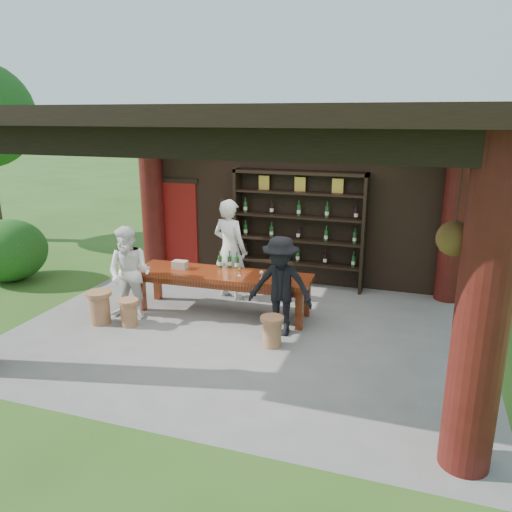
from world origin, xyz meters
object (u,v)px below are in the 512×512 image
(stool_near_left, at_px, (129,312))
(guest_man, at_px, (280,286))
(guest_woman, at_px, (130,273))
(wine_shelf, at_px, (298,229))
(tasting_table, at_px, (223,279))
(host, at_px, (230,249))
(stool_near_right, at_px, (272,331))
(napkin_basket, at_px, (180,265))
(stool_far_left, at_px, (100,306))

(stool_near_left, height_order, guest_man, guest_man)
(stool_near_left, xyz_separation_m, guest_woman, (-0.14, 0.32, 0.57))
(stool_near_left, bearing_deg, wine_shelf, 53.55)
(tasting_table, height_order, host, host)
(guest_man, bearing_deg, host, 136.73)
(wine_shelf, bearing_deg, stool_near_right, -83.61)
(stool_near_right, bearing_deg, guest_man, 90.91)
(guest_man, relative_size, napkin_basket, 6.19)
(wine_shelf, height_order, tasting_table, wine_shelf)
(guest_woman, bearing_deg, stool_near_right, -11.09)
(wine_shelf, height_order, stool_near_right, wine_shelf)
(stool_near_right, height_order, stool_far_left, stool_far_left)
(wine_shelf, relative_size, tasting_table, 0.85)
(guest_man, bearing_deg, stool_near_right, -88.59)
(host, relative_size, guest_woman, 1.18)
(host, xyz_separation_m, guest_woman, (-1.25, -1.48, -0.15))
(tasting_table, relative_size, host, 1.64)
(host, bearing_deg, guest_woman, 64.99)
(napkin_basket, bearing_deg, guest_man, -14.30)
(tasting_table, height_order, stool_near_left, tasting_table)
(stool_near_right, xyz_separation_m, host, (-1.37, 1.78, 0.71))
(guest_woman, height_order, napkin_basket, guest_woman)
(stool_near_left, bearing_deg, stool_far_left, -173.31)
(wine_shelf, distance_m, host, 1.55)
(stool_near_right, height_order, guest_woman, guest_woman)
(guest_woman, height_order, guest_man, guest_woman)
(wine_shelf, height_order, napkin_basket, wine_shelf)
(guest_woman, bearing_deg, tasting_table, 21.30)
(wine_shelf, xyz_separation_m, stool_near_right, (0.33, -2.91, -0.92))
(host, height_order, guest_woman, host)
(stool_near_left, bearing_deg, napkin_basket, 65.31)
(guest_man, bearing_deg, napkin_basket, 166.20)
(wine_shelf, bearing_deg, stool_far_left, -131.92)
(stool_near_left, distance_m, stool_near_right, 2.49)
(stool_far_left, height_order, napkin_basket, napkin_basket)
(stool_near_left, xyz_separation_m, napkin_basket, (0.46, 1.01, 0.58))
(host, relative_size, guest_man, 1.19)
(stool_far_left, relative_size, host, 0.29)
(tasting_table, bearing_deg, guest_woman, -154.15)
(tasting_table, bearing_deg, napkin_basket, -179.74)
(stool_near_left, relative_size, guest_woman, 0.28)
(stool_near_left, distance_m, host, 2.24)
(stool_far_left, bearing_deg, wine_shelf, 48.08)
(guest_woman, bearing_deg, stool_far_left, -139.48)
(guest_man, distance_m, napkin_basket, 2.08)
(tasting_table, distance_m, guest_woman, 1.59)
(wine_shelf, distance_m, tasting_table, 2.18)
(napkin_basket, bearing_deg, guest_woman, -131.31)
(stool_near_right, distance_m, napkin_basket, 2.32)
(tasting_table, bearing_deg, stool_near_right, -39.47)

